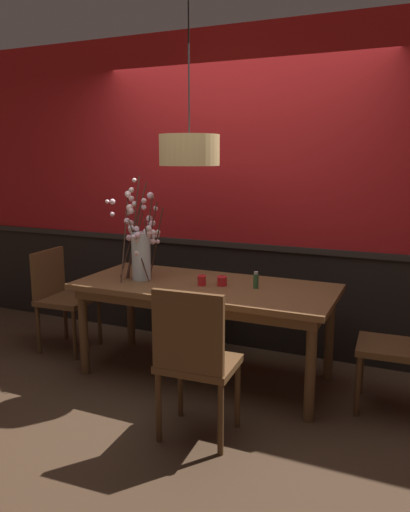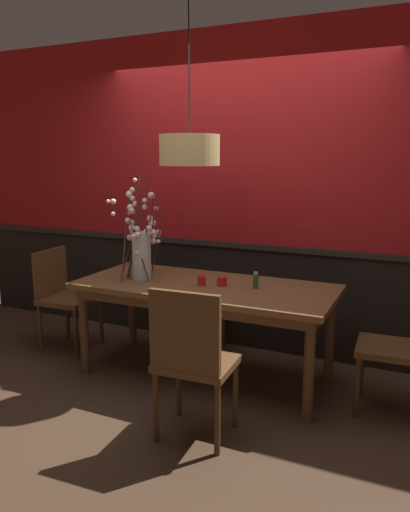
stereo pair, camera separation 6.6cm
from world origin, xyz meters
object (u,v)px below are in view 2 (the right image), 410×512
at_px(chair_far_side_left, 214,286).
at_px(candle_holder_nearer_center, 202,280).
at_px(vase_with_blossoms, 141,247).
at_px(candle_holder_nearer_edge, 222,281).
at_px(condiment_bottle, 256,281).
at_px(chair_head_west_end, 63,293).
at_px(chair_head_east_end, 403,340).
at_px(chair_near_side_right, 192,356).
at_px(pendant_lamp, 190,150).
at_px(dining_table, 205,294).

xyz_separation_m(chair_far_side_left, candle_holder_nearer_center, (0.29, -0.88, 0.28)).
height_order(vase_with_blossoms, candle_holder_nearer_edge, vase_with_blossoms).
bearing_deg(condiment_bottle, chair_head_west_end, -179.40).
xyz_separation_m(chair_head_east_end, candle_holder_nearer_edge, (-1.29, -0.02, 0.27)).
xyz_separation_m(chair_head_west_end, candle_holder_nearer_center, (1.41, -0.07, 0.28)).
height_order(chair_near_side_right, pendant_lamp, pendant_lamp).
height_order(dining_table, chair_head_west_end, chair_head_west_end).
bearing_deg(chair_near_side_right, chair_head_east_end, 38.34).
height_order(chair_head_west_end, candle_holder_nearer_edge, chair_head_west_end).
distance_m(chair_head_west_end, chair_head_east_end, 2.85).
distance_m(dining_table, chair_head_east_end, 1.44).
height_order(chair_near_side_right, vase_with_blossoms, vase_with_blossoms).
xyz_separation_m(chair_near_side_right, pendant_lamp, (-0.44, 0.87, 1.21)).
xyz_separation_m(chair_far_side_left, condiment_bottle, (0.69, -0.79, 0.30)).
bearing_deg(chair_head_east_end, chair_head_west_end, -179.80).
bearing_deg(condiment_bottle, pendant_lamp, -176.88).
distance_m(vase_with_blossoms, candle_holder_nearer_edge, 0.71).
relative_size(candle_holder_nearer_center, candle_holder_nearer_edge, 1.01).
bearing_deg(candle_holder_nearer_edge, condiment_bottle, 7.21).
bearing_deg(chair_head_west_end, condiment_bottle, 0.60).
bearing_deg(candle_holder_nearer_edge, chair_head_east_end, 1.02).
bearing_deg(chair_head_west_end, dining_table, -0.91).
relative_size(chair_head_west_end, vase_with_blossoms, 1.10).
bearing_deg(pendant_lamp, vase_with_blossoms, -172.40).
bearing_deg(pendant_lamp, dining_table, -5.60).
xyz_separation_m(dining_table, chair_far_side_left, (-0.29, 0.83, -0.16)).
bearing_deg(vase_with_blossoms, candle_holder_nearer_edge, 4.28).
distance_m(candle_holder_nearer_edge, condiment_bottle, 0.26).
relative_size(candle_holder_nearer_edge, condiment_bottle, 0.62).
xyz_separation_m(candle_holder_nearer_edge, condiment_bottle, (0.26, 0.03, 0.02)).
relative_size(dining_table, chair_head_west_end, 2.20).
relative_size(chair_far_side_left, vase_with_blossoms, 1.12).
bearing_deg(candle_holder_nearer_center, chair_far_side_left, 108.21).
bearing_deg(chair_head_west_end, chair_far_side_left, 35.71).
xyz_separation_m(chair_near_side_right, candle_holder_nearer_center, (-0.32, 0.81, 0.25)).
bearing_deg(chair_head_east_end, vase_with_blossoms, -177.86).
relative_size(vase_with_blossoms, pendant_lamp, 0.72).
bearing_deg(chair_head_west_end, vase_with_blossoms, -4.19).
xyz_separation_m(chair_head_west_end, candle_holder_nearer_edge, (1.55, -0.01, 0.28)).
height_order(dining_table, vase_with_blossoms, vase_with_blossoms).
distance_m(chair_near_side_right, condiment_bottle, 0.94).
distance_m(chair_near_side_right, candle_holder_nearer_center, 0.90).
relative_size(chair_near_side_right, vase_with_blossoms, 1.18).
relative_size(chair_head_west_end, condiment_bottle, 7.12).
xyz_separation_m(chair_far_side_left, candle_holder_nearer_edge, (0.43, -0.82, 0.28)).
distance_m(chair_near_side_right, vase_with_blossoms, 1.26).
bearing_deg(candle_holder_nearer_center, condiment_bottle, 12.59).
height_order(chair_far_side_left, vase_with_blossoms, vase_with_blossoms).
bearing_deg(chair_near_side_right, condiment_bottle, 84.62).
distance_m(vase_with_blossoms, condiment_bottle, 0.96).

